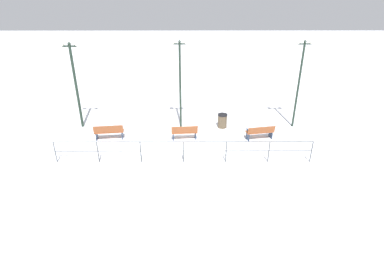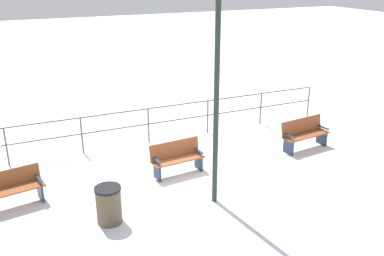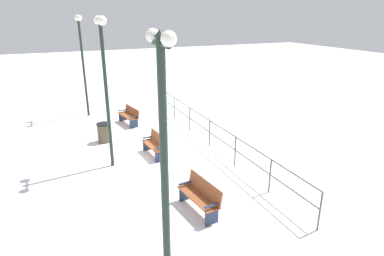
{
  "view_description": "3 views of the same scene",
  "coord_description": "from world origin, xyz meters",
  "px_view_note": "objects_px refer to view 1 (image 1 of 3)",
  "views": [
    {
      "loc": [
        -15.96,
        -0.38,
        8.31
      ],
      "look_at": [
        -1.0,
        -0.43,
        1.1
      ],
      "focal_mm": 29.34,
      "sensor_mm": 36.0,
      "label": 1
    },
    {
      "loc": [
        9.63,
        -3.96,
        5.32
      ],
      "look_at": [
        -0.53,
        0.59,
        1.11
      ],
      "focal_mm": 40.13,
      "sensor_mm": 36.0,
      "label": 2
    },
    {
      "loc": [
        3.29,
        11.57,
        5.38
      ],
      "look_at": [
        -1.55,
        0.56,
        1.14
      ],
      "focal_mm": 30.67,
      "sensor_mm": 36.0,
      "label": 3
    }
  ],
  "objects_px": {
    "lamppost_middle": "(180,67)",
    "trash_bin": "(222,121)",
    "bench_second": "(185,132)",
    "bench_third": "(109,132)",
    "lamppost_near": "(301,68)",
    "bench_nearest": "(260,132)",
    "lamppost_far": "(75,76)"
  },
  "relations": [
    {
      "from": "bench_third",
      "to": "trash_bin",
      "type": "distance_m",
      "value": 6.71
    },
    {
      "from": "bench_second",
      "to": "bench_third",
      "type": "relative_size",
      "value": 0.9
    },
    {
      "from": "trash_bin",
      "to": "lamppost_middle",
      "type": "bearing_deg",
      "value": 86.96
    },
    {
      "from": "lamppost_near",
      "to": "bench_second",
      "type": "bearing_deg",
      "value": 104.73
    },
    {
      "from": "bench_third",
      "to": "lamppost_middle",
      "type": "relative_size",
      "value": 0.32
    },
    {
      "from": "trash_bin",
      "to": "bench_nearest",
      "type": "bearing_deg",
      "value": -128.86
    },
    {
      "from": "lamppost_middle",
      "to": "lamppost_far",
      "type": "relative_size",
      "value": 1.03
    },
    {
      "from": "bench_nearest",
      "to": "bench_second",
      "type": "bearing_deg",
      "value": 80.01
    },
    {
      "from": "bench_third",
      "to": "trash_bin",
      "type": "xyz_separation_m",
      "value": [
        1.6,
        -6.52,
        -0.06
      ]
    },
    {
      "from": "bench_nearest",
      "to": "lamppost_near",
      "type": "relative_size",
      "value": 0.31
    },
    {
      "from": "bench_nearest",
      "to": "lamppost_far",
      "type": "bearing_deg",
      "value": 70.54
    },
    {
      "from": "bench_nearest",
      "to": "trash_bin",
      "type": "relative_size",
      "value": 1.92
    },
    {
      "from": "lamppost_middle",
      "to": "lamppost_far",
      "type": "distance_m",
      "value": 6.08
    },
    {
      "from": "lamppost_far",
      "to": "trash_bin",
      "type": "xyz_separation_m",
      "value": [
        -0.13,
        -8.59,
        -2.75
      ]
    },
    {
      "from": "lamppost_near",
      "to": "trash_bin",
      "type": "height_order",
      "value": "lamppost_near"
    },
    {
      "from": "lamppost_near",
      "to": "lamppost_far",
      "type": "xyz_separation_m",
      "value": [
        0.0,
        12.95,
        -0.49
      ]
    },
    {
      "from": "bench_nearest",
      "to": "lamppost_far",
      "type": "distance_m",
      "value": 11.05
    },
    {
      "from": "bench_nearest",
      "to": "lamppost_near",
      "type": "distance_m",
      "value": 4.36
    },
    {
      "from": "bench_third",
      "to": "lamppost_near",
      "type": "xyz_separation_m",
      "value": [
        1.73,
        -10.88,
        3.18
      ]
    },
    {
      "from": "bench_second",
      "to": "lamppost_near",
      "type": "xyz_separation_m",
      "value": [
        1.74,
        -6.63,
        3.21
      ]
    },
    {
      "from": "bench_second",
      "to": "lamppost_middle",
      "type": "distance_m",
      "value": 3.68
    },
    {
      "from": "lamppost_middle",
      "to": "lamppost_near",
      "type": "bearing_deg",
      "value": -90.0
    },
    {
      "from": "lamppost_near",
      "to": "bench_third",
      "type": "bearing_deg",
      "value": 99.04
    },
    {
      "from": "bench_third",
      "to": "lamppost_near",
      "type": "relative_size",
      "value": 0.32
    },
    {
      "from": "bench_third",
      "to": "lamppost_near",
      "type": "distance_m",
      "value": 11.46
    },
    {
      "from": "bench_nearest",
      "to": "bench_third",
      "type": "xyz_separation_m",
      "value": [
        -0.0,
        8.5,
        0.03
      ]
    },
    {
      "from": "bench_nearest",
      "to": "bench_third",
      "type": "relative_size",
      "value": 0.99
    },
    {
      "from": "bench_nearest",
      "to": "bench_second",
      "type": "height_order",
      "value": "bench_second"
    },
    {
      "from": "lamppost_middle",
      "to": "trash_bin",
      "type": "height_order",
      "value": "lamppost_middle"
    },
    {
      "from": "bench_nearest",
      "to": "bench_third",
      "type": "distance_m",
      "value": 8.5
    },
    {
      "from": "bench_third",
      "to": "trash_bin",
      "type": "relative_size",
      "value": 1.95
    },
    {
      "from": "bench_second",
      "to": "lamppost_middle",
      "type": "height_order",
      "value": "lamppost_middle"
    }
  ]
}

